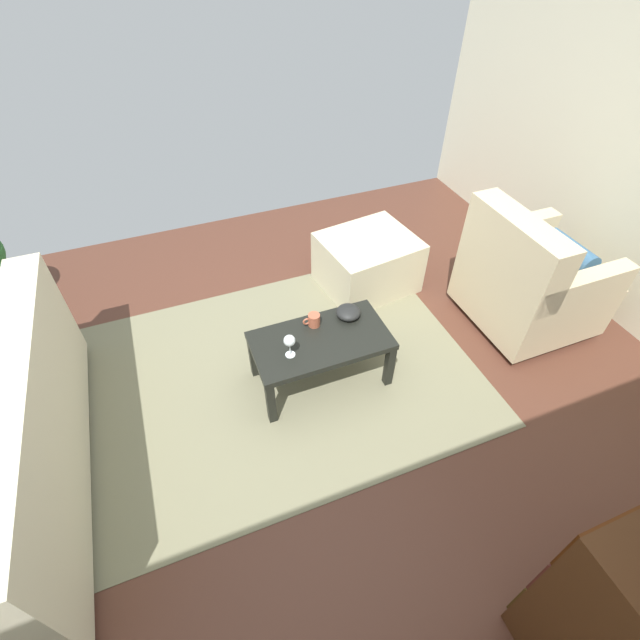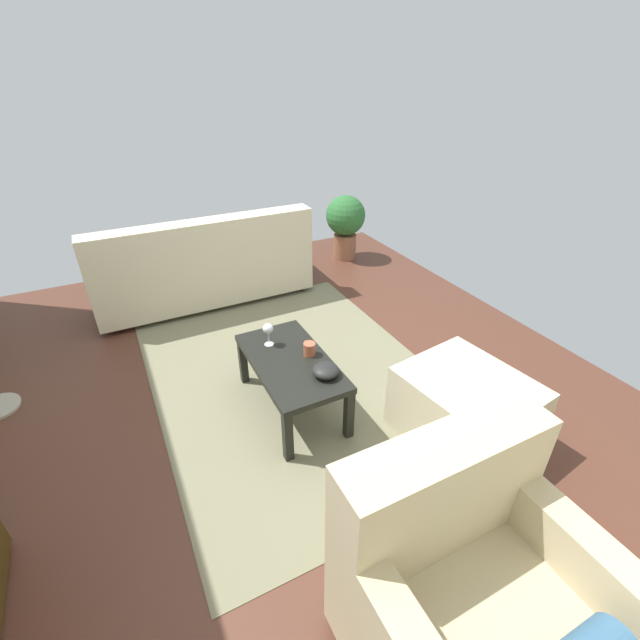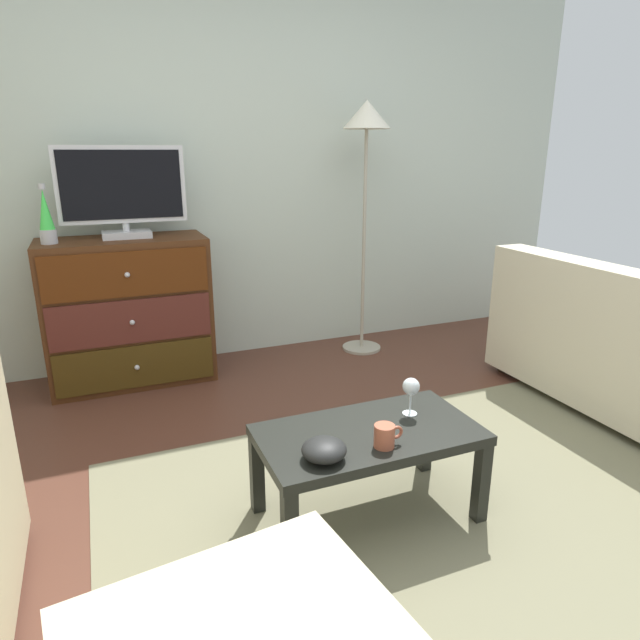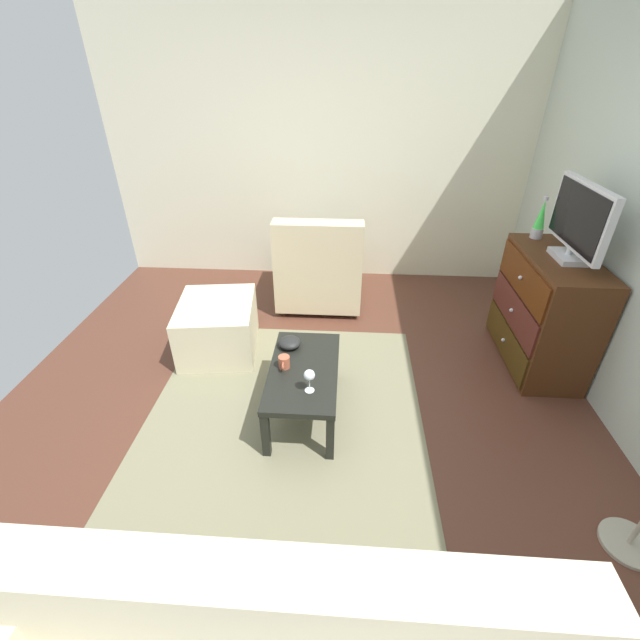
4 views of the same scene
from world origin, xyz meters
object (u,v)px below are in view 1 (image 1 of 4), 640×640
(bowl_decorative, at_px, (348,312))
(armchair, at_px, (529,280))
(mug, at_px, (314,320))
(ottoman, at_px, (367,263))
(coffee_table, at_px, (321,345))
(wine_glass, at_px, (289,341))

(bowl_decorative, xyz_separation_m, armchair, (-1.35, 0.12, -0.04))
(mug, relative_size, bowl_decorative, 0.72)
(bowl_decorative, relative_size, armchair, 0.17)
(armchair, xyz_separation_m, ottoman, (0.88, -0.79, -0.15))
(mug, height_order, armchair, armchair)
(coffee_table, height_order, wine_glass, wine_glass)
(wine_glass, bearing_deg, coffee_table, -164.81)
(bowl_decorative, bearing_deg, armchair, 174.82)
(bowl_decorative, distance_m, ottoman, 0.84)
(coffee_table, height_order, bowl_decorative, bowl_decorative)
(armchair, bearing_deg, mug, -4.65)
(coffee_table, bearing_deg, bowl_decorative, -152.99)
(coffee_table, distance_m, armchair, 1.59)
(coffee_table, relative_size, armchair, 0.92)
(wine_glass, xyz_separation_m, bowl_decorative, (-0.46, -0.18, -0.08))
(armchair, bearing_deg, ottoman, -42.13)
(coffee_table, xyz_separation_m, ottoman, (-0.71, -0.79, -0.11))
(wine_glass, relative_size, mug, 1.38)
(ottoman, bearing_deg, mug, 43.08)
(mug, bearing_deg, wine_glass, 40.47)
(bowl_decorative, xyz_separation_m, ottoman, (-0.47, -0.67, -0.20))
(armchair, bearing_deg, wine_glass, 1.85)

